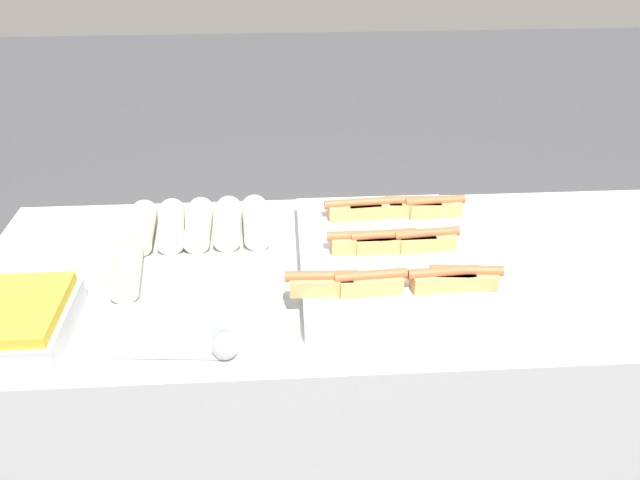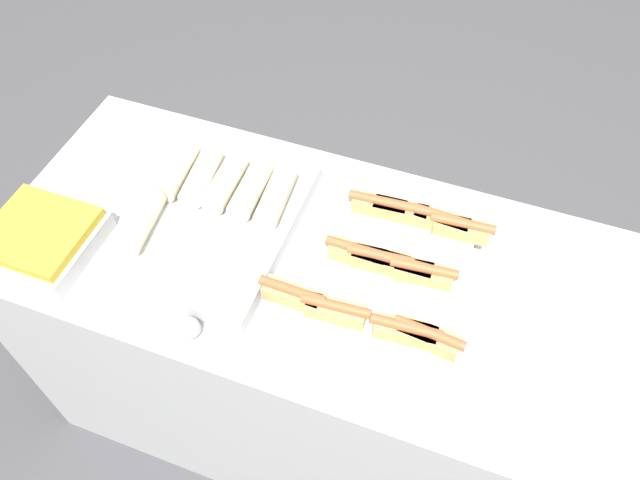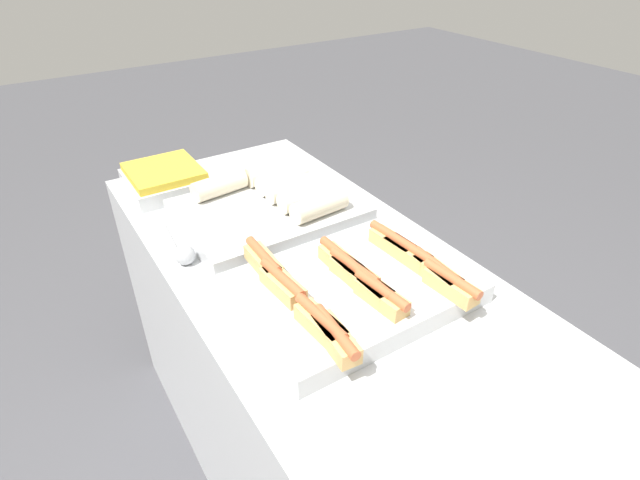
{
  "view_description": "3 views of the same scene",
  "coord_description": "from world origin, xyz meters",
  "px_view_note": "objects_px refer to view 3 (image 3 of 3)",
  "views": [
    {
      "loc": [
        -0.18,
        -1.18,
        1.69
      ],
      "look_at": [
        -0.11,
        0.0,
        0.96
      ],
      "focal_mm": 35.0,
      "sensor_mm": 36.0,
      "label": 1
    },
    {
      "loc": [
        0.19,
        -0.8,
        2.07
      ],
      "look_at": [
        -0.11,
        0.0,
        0.96
      ],
      "focal_mm": 35.0,
      "sensor_mm": 36.0,
      "label": 2
    },
    {
      "loc": [
        0.75,
        -0.55,
        1.63
      ],
      "look_at": [
        -0.11,
        0.0,
        0.96
      ],
      "focal_mm": 28.0,
      "sensor_mm": 36.0,
      "label": 3
    }
  ],
  "objects_px": {
    "tray_side_front": "(165,179)",
    "tray_hotdogs": "(355,286)",
    "serving_spoon_near": "(183,253)",
    "tray_wraps": "(272,205)"
  },
  "relations": [
    {
      "from": "tray_side_front",
      "to": "tray_hotdogs",
      "type": "bearing_deg",
      "value": 13.69
    },
    {
      "from": "serving_spoon_near",
      "to": "tray_side_front",
      "type": "bearing_deg",
      "value": 167.71
    },
    {
      "from": "tray_hotdogs",
      "to": "tray_side_front",
      "type": "xyz_separation_m",
      "value": [
        -0.78,
        -0.19,
        -0.0
      ]
    },
    {
      "from": "serving_spoon_near",
      "to": "tray_hotdogs",
      "type": "bearing_deg",
      "value": 37.99
    },
    {
      "from": "tray_wraps",
      "to": "tray_side_front",
      "type": "bearing_deg",
      "value": -149.47
    },
    {
      "from": "tray_side_front",
      "to": "serving_spoon_near",
      "type": "height_order",
      "value": "tray_side_front"
    },
    {
      "from": "tray_hotdogs",
      "to": "tray_side_front",
      "type": "relative_size",
      "value": 2.11
    },
    {
      "from": "tray_side_front",
      "to": "serving_spoon_near",
      "type": "relative_size",
      "value": 1.03
    },
    {
      "from": "tray_side_front",
      "to": "serving_spoon_near",
      "type": "bearing_deg",
      "value": -12.29
    },
    {
      "from": "tray_wraps",
      "to": "serving_spoon_near",
      "type": "distance_m",
      "value": 0.3
    }
  ]
}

